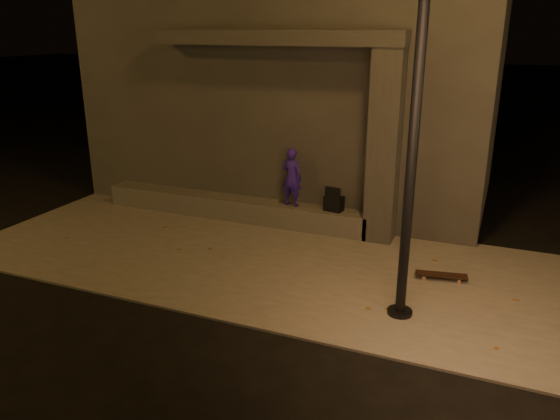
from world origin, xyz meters
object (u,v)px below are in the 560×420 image
at_px(skateboard, 441,275).
at_px(backpack, 334,202).
at_px(skateboarder, 292,177).
at_px(column, 384,148).

bearing_deg(skateboard, backpack, 138.28).
distance_m(skateboarder, backpack, 1.00).
bearing_deg(skateboard, column, 123.74).
relative_size(skateboarder, skateboard, 1.41).
relative_size(skateboarder, backpack, 2.34).
relative_size(backpack, skateboard, 0.60).
distance_m(column, skateboarder, 1.99).
xyz_separation_m(column, backpack, (-0.94, 0.00, -1.17)).
xyz_separation_m(skateboarder, skateboard, (3.20, -1.41, -0.97)).
height_order(skateboarder, skateboard, skateboarder).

